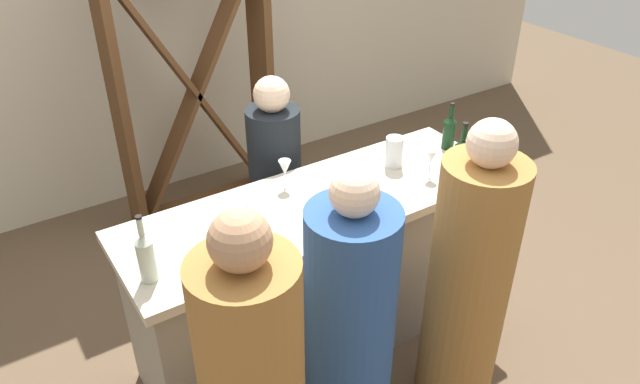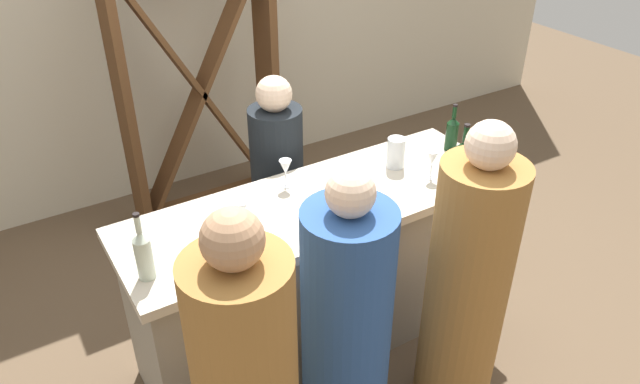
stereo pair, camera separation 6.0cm
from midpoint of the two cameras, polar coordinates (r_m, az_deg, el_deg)
ground_plane at (r=3.68m, az=0.48°, el=-13.45°), size 12.00×12.00×0.00m
back_wall at (r=4.75m, az=-14.20°, el=16.18°), size 8.00×0.10×2.80m
bar_counter at (r=3.35m, az=0.52°, el=-7.64°), size 2.07×0.68×0.96m
wine_rack at (r=4.41m, az=-10.81°, el=9.24°), size 1.13×0.28×1.92m
wine_bottle_leftmost_clear_pale at (r=2.61m, az=-15.60°, el=-5.61°), size 0.07×0.07×0.32m
wine_bottle_second_left_dark_green at (r=3.26m, az=13.73°, el=2.88°), size 0.08×0.08×0.34m
wine_bottle_center_dark_green at (r=3.59m, az=12.76°, el=5.45°), size 0.07×0.07×0.28m
wine_glass_near_left at (r=3.27m, az=11.01°, el=3.02°), size 0.07×0.07×0.16m
wine_glass_near_center at (r=2.80m, az=-6.80°, el=-1.72°), size 0.07×0.07×0.17m
wine_glass_near_right at (r=3.14m, az=-2.71°, el=2.25°), size 0.07×0.07×0.15m
water_pitcher at (r=3.36m, az=7.64°, el=3.68°), size 0.10×0.10×0.17m
person_left_guest at (r=2.73m, az=3.12°, el=-13.09°), size 0.44×0.44×1.52m
person_right_guest at (r=2.97m, az=14.16°, el=-8.80°), size 0.50×0.50×1.59m
person_server_behind at (r=3.70m, az=-3.48°, el=-0.19°), size 0.34×0.34×1.41m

